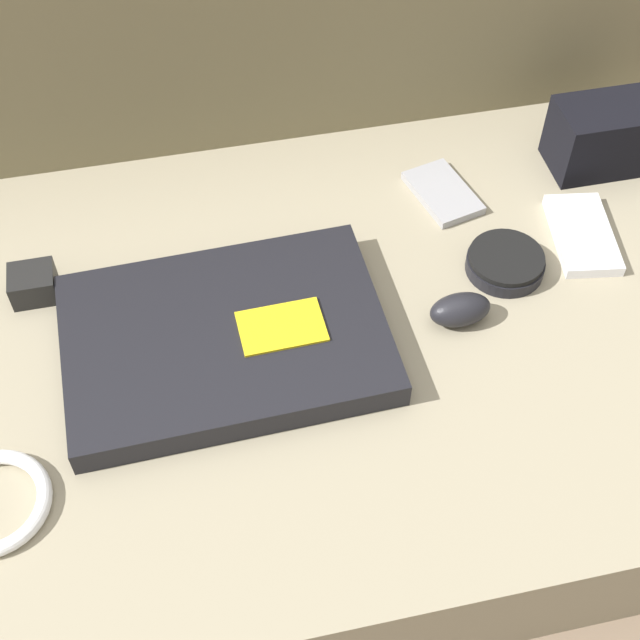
{
  "coord_description": "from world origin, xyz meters",
  "views": [
    {
      "loc": [
        -0.13,
        -0.59,
        0.91
      ],
      "look_at": [
        0.0,
        0.0,
        0.16
      ],
      "focal_mm": 50.0,
      "sensor_mm": 36.0,
      "label": 1
    }
  ],
  "objects_px": {
    "laptop": "(226,338)",
    "phone_black": "(443,193)",
    "phone_silver": "(582,234)",
    "camera_pouch": "(606,135)",
    "speaker_puck": "(505,263)",
    "charger_brick": "(33,284)",
    "computer_mouse": "(460,310)"
  },
  "relations": [
    {
      "from": "computer_mouse",
      "to": "camera_pouch",
      "type": "distance_m",
      "value": 0.34
    },
    {
      "from": "speaker_puck",
      "to": "camera_pouch",
      "type": "bearing_deg",
      "value": 39.82
    },
    {
      "from": "computer_mouse",
      "to": "speaker_puck",
      "type": "distance_m",
      "value": 0.1
    },
    {
      "from": "speaker_puck",
      "to": "computer_mouse",
      "type": "bearing_deg",
      "value": -140.8
    },
    {
      "from": "speaker_puck",
      "to": "phone_silver",
      "type": "bearing_deg",
      "value": 14.6
    },
    {
      "from": "speaker_puck",
      "to": "camera_pouch",
      "type": "relative_size",
      "value": 0.67
    },
    {
      "from": "computer_mouse",
      "to": "phone_silver",
      "type": "distance_m",
      "value": 0.2
    },
    {
      "from": "phone_silver",
      "to": "charger_brick",
      "type": "bearing_deg",
      "value": -175.51
    },
    {
      "from": "computer_mouse",
      "to": "camera_pouch",
      "type": "bearing_deg",
      "value": 38.34
    },
    {
      "from": "laptop",
      "to": "computer_mouse",
      "type": "distance_m",
      "value": 0.26
    },
    {
      "from": "computer_mouse",
      "to": "charger_brick",
      "type": "height_order",
      "value": "computer_mouse"
    },
    {
      "from": "phone_silver",
      "to": "speaker_puck",
      "type": "bearing_deg",
      "value": -156.55
    },
    {
      "from": "computer_mouse",
      "to": "charger_brick",
      "type": "relative_size",
      "value": 1.39
    },
    {
      "from": "laptop",
      "to": "camera_pouch",
      "type": "distance_m",
      "value": 0.55
    },
    {
      "from": "camera_pouch",
      "to": "charger_brick",
      "type": "distance_m",
      "value": 0.72
    },
    {
      "from": "phone_silver",
      "to": "computer_mouse",
      "type": "bearing_deg",
      "value": -145.08
    },
    {
      "from": "camera_pouch",
      "to": "charger_brick",
      "type": "bearing_deg",
      "value": -173.95
    },
    {
      "from": "speaker_puck",
      "to": "camera_pouch",
      "type": "distance_m",
      "value": 0.24
    },
    {
      "from": "phone_silver",
      "to": "phone_black",
      "type": "relative_size",
      "value": 1.19
    },
    {
      "from": "phone_silver",
      "to": "camera_pouch",
      "type": "xyz_separation_m",
      "value": [
        0.08,
        0.12,
        0.04
      ]
    },
    {
      "from": "computer_mouse",
      "to": "camera_pouch",
      "type": "relative_size",
      "value": 0.52
    },
    {
      "from": "computer_mouse",
      "to": "charger_brick",
      "type": "bearing_deg",
      "value": 161.85
    },
    {
      "from": "phone_black",
      "to": "laptop",
      "type": "bearing_deg",
      "value": -162.98
    },
    {
      "from": "phone_silver",
      "to": "charger_brick",
      "type": "height_order",
      "value": "charger_brick"
    },
    {
      "from": "computer_mouse",
      "to": "phone_silver",
      "type": "height_order",
      "value": "computer_mouse"
    },
    {
      "from": "phone_black",
      "to": "charger_brick",
      "type": "distance_m",
      "value": 0.5
    },
    {
      "from": "phone_black",
      "to": "charger_brick",
      "type": "height_order",
      "value": "charger_brick"
    },
    {
      "from": "laptop",
      "to": "computer_mouse",
      "type": "relative_size",
      "value": 4.99
    },
    {
      "from": "phone_silver",
      "to": "camera_pouch",
      "type": "height_order",
      "value": "camera_pouch"
    },
    {
      "from": "laptop",
      "to": "charger_brick",
      "type": "relative_size",
      "value": 6.92
    },
    {
      "from": "computer_mouse",
      "to": "camera_pouch",
      "type": "height_order",
      "value": "camera_pouch"
    },
    {
      "from": "laptop",
      "to": "phone_black",
      "type": "relative_size",
      "value": 3.05
    }
  ]
}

